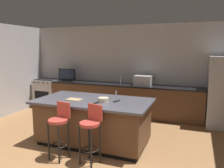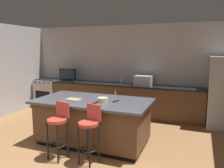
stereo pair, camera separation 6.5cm
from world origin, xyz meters
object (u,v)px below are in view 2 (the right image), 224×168
Objects in this scene: bar_stool_right at (90,129)px; cell_phone at (94,103)px; kitchen_island at (93,121)px; tv_remote at (116,101)px; bar_stool_left at (58,125)px; range_oven at (48,93)px; tv_monitor at (68,75)px; microwave at (143,81)px; cutting_board at (73,99)px; fruit_bowl at (103,100)px.

cell_phone is at bearing 120.83° from bar_stool_right.
tv_remote is at bearing 3.14° from kitchen_island.
bar_stool_left and bar_stool_right have the same top height.
bar_stool_right is at bearing -67.51° from kitchen_island.
tv_monitor is (0.82, -0.05, 0.64)m from range_oven.
bar_stool_left reaches higher than kitchen_island.
kitchen_island is 0.87m from bar_stool_left.
bar_stool_left is 0.77m from cell_phone.
tv_remote is (0.77, 0.85, 0.32)m from bar_stool_left.
microwave is 2.96m from bar_stool_right.
cutting_board is at bearing -43.78° from range_oven.
tv_monitor reaches higher than microwave.
tv_monitor reaches higher than bar_stool_right.
microwave reaches higher than cell_phone.
bar_stool_left is (1.66, -2.91, -0.49)m from tv_monitor.
bar_stool_left is (2.49, -2.97, 0.15)m from range_oven.
cell_phone is (-0.16, 0.51, 0.31)m from bar_stool_right.
microwave is at bearing 76.43° from kitchen_island.
range_oven is 3.35m from cutting_board.
bar_stool_right is (-0.20, -2.92, -0.44)m from microwave.
microwave is 3.10m from bar_stool_left.
cutting_board is (-0.52, 0.11, 0.01)m from cell_phone.
bar_stool_left is at bearing -126.85° from fruit_bowl.
bar_stool_right is at bearing -51.82° from tv_monitor.
cell_phone is (2.09, -2.36, -0.18)m from tv_monitor.
cell_phone is 0.88× the size of tv_remote.
fruit_bowl is at bearing 4.13° from cutting_board.
tv_monitor is 3.48× the size of tv_remote.
cell_phone reaches higher than kitchen_island.
tv_remote is at bearing 11.50° from cutting_board.
kitchen_island is at bearing 158.76° from fruit_bowl.
fruit_bowl is at bearing -133.38° from tv_remote.
tv_monitor is at bearing -3.52° from range_oven.
bar_stool_left is 6.75× the size of cell_phone.
range_oven is 6.24× the size of cell_phone.
fruit_bowl is (3.02, -2.25, 0.50)m from range_oven.
microwave is 1.63× the size of cutting_board.
tv_remote is at bearing 29.39° from fruit_bowl.
kitchen_island is 0.61m from cutting_board.
fruit_bowl is 0.63m from cutting_board.
cell_phone is at bearing -123.54° from fruit_bowl.
microwave is 2.28× the size of fruit_bowl.
bar_stool_left is at bearing -60.31° from tv_monitor.
kitchen_island is at bearing 21.97° from cutting_board.
range_oven is at bearing 152.29° from cell_phone.
microwave is 0.81× the size of tv_monitor.
bar_stool_right is at bearing 14.81° from bar_stool_left.
kitchen_island is 11.06× the size of fruit_bowl.
microwave is (0.52, 2.15, 0.59)m from kitchen_island.
microwave reaches higher than range_oven.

